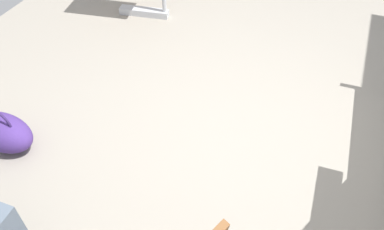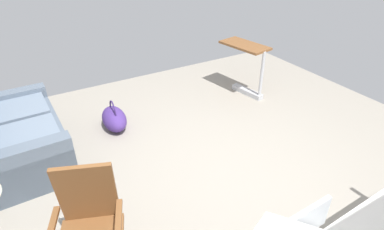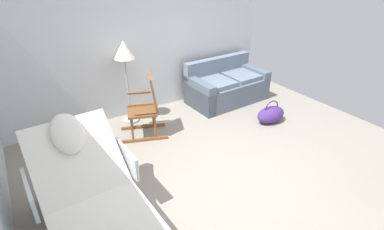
{
  "view_description": "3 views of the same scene",
  "coord_description": "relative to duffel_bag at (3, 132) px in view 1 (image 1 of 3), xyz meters",
  "views": [
    {
      "loc": [
        -0.58,
        2.22,
        2.46
      ],
      "look_at": [
        0.05,
        0.66,
        0.79
      ],
      "focal_mm": 36.22,
      "sensor_mm": 36.0,
      "label": 1
    },
    {
      "loc": [
        -2.22,
        1.81,
        2.5
      ],
      "look_at": [
        0.29,
        0.34,
        0.77
      ],
      "focal_mm": 30.07,
      "sensor_mm": 36.0,
      "label": 2
    },
    {
      "loc": [
        -2.11,
        -2.37,
        2.65
      ],
      "look_at": [
        -0.21,
        0.57,
        0.78
      ],
      "focal_mm": 27.59,
      "sensor_mm": 36.0,
      "label": 3
    }
  ],
  "objects": [
    {
      "name": "duffel_bag",
      "position": [
        0.0,
        0.0,
        0.0
      ],
      "size": [
        0.58,
        0.36,
        0.43
      ],
      "color": "#472D7A",
      "rests_on": "ground"
    },
    {
      "name": "ground_plane",
      "position": [
        -1.64,
        -0.81,
        -0.15
      ],
      "size": [
        6.3,
        6.3,
        0.0
      ],
      "primitive_type": "plane",
      "color": "gray"
    }
  ]
}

